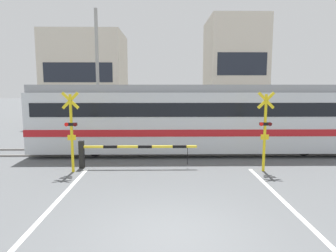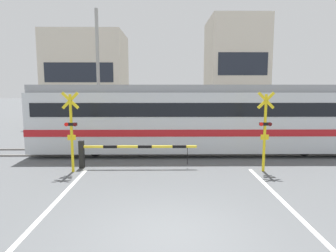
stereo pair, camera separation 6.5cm
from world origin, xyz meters
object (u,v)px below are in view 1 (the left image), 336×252
at_px(crossing_barrier_near, 115,150).
at_px(commuter_train, 199,117).
at_px(crossing_signal_left, 71,128).
at_px(pedestrian, 152,122).
at_px(crossing_signal_right, 265,128).
at_px(crossing_barrier_far, 204,131).

bearing_deg(crossing_barrier_near, commuter_train, 36.47).
bearing_deg(crossing_signal_left, pedestrian, 72.81).
height_order(crossing_barrier_near, crossing_signal_left, crossing_signal_left).
bearing_deg(crossing_barrier_near, pedestrian, 81.72).
xyz_separation_m(commuter_train, crossing_signal_left, (-5.39, -3.39, -0.09)).
relative_size(crossing_barrier_near, crossing_signal_left, 1.54).
xyz_separation_m(crossing_barrier_near, crossing_signal_right, (6.03, -0.57, 1.00)).
bearing_deg(crossing_signal_left, crossing_signal_right, 0.00).
height_order(crossing_barrier_near, pedestrian, pedestrian).
relative_size(crossing_barrier_near, crossing_barrier_far, 1.00).
height_order(commuter_train, crossing_barrier_near, commuter_train).
xyz_separation_m(crossing_barrier_near, pedestrian, (1.25, 8.56, 0.14)).
bearing_deg(pedestrian, commuter_train, -65.92).
bearing_deg(crossing_signal_right, crossing_signal_left, 180.00).
relative_size(commuter_train, crossing_barrier_far, 3.38).
xyz_separation_m(commuter_train, crossing_signal_right, (2.22, -3.39, -0.09)).
bearing_deg(commuter_train, pedestrian, 114.08).
bearing_deg(commuter_train, crossing_signal_right, -56.74).
xyz_separation_m(commuter_train, pedestrian, (-2.57, 5.74, -0.96)).
bearing_deg(pedestrian, crossing_barrier_near, -98.28).
relative_size(crossing_barrier_far, crossing_signal_right, 1.54).
bearing_deg(crossing_signal_right, crossing_barrier_near, 174.61).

